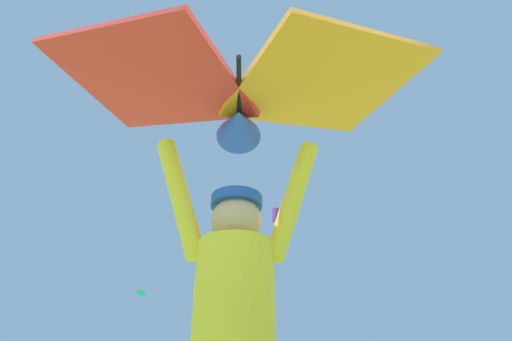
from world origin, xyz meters
The scene contains 4 objects.
held_stunt_kite centered at (0.17, -0.07, 2.20)m, with size 2.05×1.14×0.42m.
distant_kite_purple_high_right centered at (0.61, 18.09, 9.98)m, with size 0.58×0.70×0.77m.
distant_kite_teal_mid_left centered at (-9.26, 30.14, 9.62)m, with size 0.75×0.70×0.39m.
distant_kite_yellow_high_left centered at (-10.72, 16.40, 20.37)m, with size 1.15×1.22×2.08m.
Camera 1 is at (0.32, -1.84, 0.65)m, focal length 31.28 mm.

